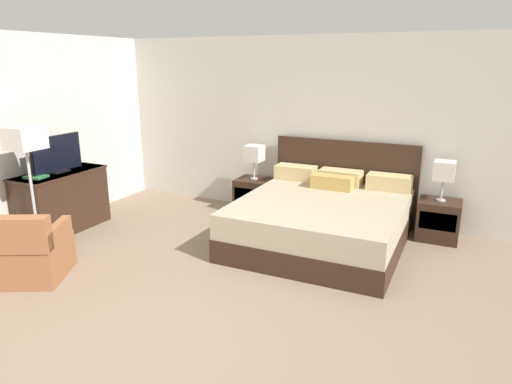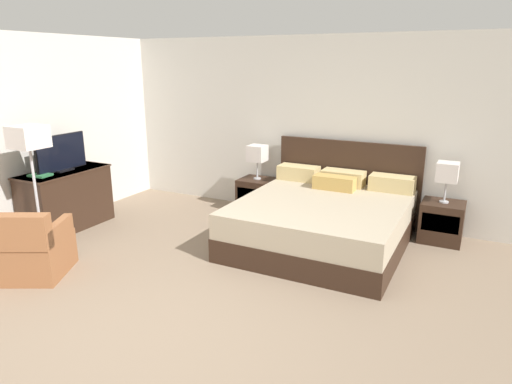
{
  "view_description": "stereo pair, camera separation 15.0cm",
  "coord_description": "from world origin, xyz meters",
  "px_view_note": "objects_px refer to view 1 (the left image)",
  "views": [
    {
      "loc": [
        2.15,
        -2.53,
        2.2
      ],
      "look_at": [
        -0.0,
        2.04,
        0.75
      ],
      "focal_mm": 32.0,
      "sensor_mm": 36.0,
      "label": 1
    },
    {
      "loc": [
        2.28,
        -2.47,
        2.2
      ],
      "look_at": [
        -0.0,
        2.04,
        0.75
      ],
      "focal_mm": 32.0,
      "sensor_mm": 36.0,
      "label": 2
    }
  ],
  "objects_px": {
    "armchair_by_window": "(28,253)",
    "bed": "(323,219)",
    "table_lamp_right": "(444,171)",
    "dresser": "(62,200)",
    "book_red_cover": "(36,177)",
    "tv": "(57,155)",
    "floor_lamp": "(26,146)",
    "table_lamp_left": "(254,154)",
    "nightstand_right": "(438,220)",
    "nightstand_left": "(254,195)"
  },
  "relations": [
    {
      "from": "table_lamp_left",
      "to": "table_lamp_right",
      "type": "bearing_deg",
      "value": 0.0
    },
    {
      "from": "dresser",
      "to": "floor_lamp",
      "type": "height_order",
      "value": "floor_lamp"
    },
    {
      "from": "nightstand_right",
      "to": "table_lamp_left",
      "type": "bearing_deg",
      "value": 179.97
    },
    {
      "from": "table_lamp_right",
      "to": "dresser",
      "type": "bearing_deg",
      "value": -158.91
    },
    {
      "from": "armchair_by_window",
      "to": "table_lamp_left",
      "type": "bearing_deg",
      "value": 68.89
    },
    {
      "from": "book_red_cover",
      "to": "nightstand_left",
      "type": "bearing_deg",
      "value": 46.47
    },
    {
      "from": "tv",
      "to": "floor_lamp",
      "type": "height_order",
      "value": "floor_lamp"
    },
    {
      "from": "dresser",
      "to": "armchair_by_window",
      "type": "relative_size",
      "value": 1.3
    },
    {
      "from": "nightstand_right",
      "to": "tv",
      "type": "height_order",
      "value": "tv"
    },
    {
      "from": "table_lamp_right",
      "to": "dresser",
      "type": "relative_size",
      "value": 0.42
    },
    {
      "from": "table_lamp_right",
      "to": "table_lamp_left",
      "type": "bearing_deg",
      "value": 180.0
    },
    {
      "from": "table_lamp_left",
      "to": "floor_lamp",
      "type": "bearing_deg",
      "value": -125.45
    },
    {
      "from": "floor_lamp",
      "to": "nightstand_right",
      "type": "bearing_deg",
      "value": 29.25
    },
    {
      "from": "bed",
      "to": "floor_lamp",
      "type": "height_order",
      "value": "floor_lamp"
    },
    {
      "from": "bed",
      "to": "nightstand_left",
      "type": "xyz_separation_m",
      "value": [
        -1.3,
        0.75,
        -0.06
      ]
    },
    {
      "from": "table_lamp_right",
      "to": "armchair_by_window",
      "type": "relative_size",
      "value": 0.55
    },
    {
      "from": "table_lamp_left",
      "to": "floor_lamp",
      "type": "relative_size",
      "value": 0.34
    },
    {
      "from": "table_lamp_left",
      "to": "dresser",
      "type": "height_order",
      "value": "table_lamp_left"
    },
    {
      "from": "table_lamp_right",
      "to": "floor_lamp",
      "type": "xyz_separation_m",
      "value": [
        -4.33,
        -2.43,
        0.37
      ]
    },
    {
      "from": "floor_lamp",
      "to": "book_red_cover",
      "type": "bearing_deg",
      "value": 133.13
    },
    {
      "from": "book_red_cover",
      "to": "table_lamp_left",
      "type": "bearing_deg",
      "value": 46.49
    },
    {
      "from": "nightstand_left",
      "to": "dresser",
      "type": "bearing_deg",
      "value": -138.49
    },
    {
      "from": "book_red_cover",
      "to": "nightstand_right",
      "type": "bearing_deg",
      "value": 24.66
    },
    {
      "from": "nightstand_left",
      "to": "dresser",
      "type": "xyz_separation_m",
      "value": [
        -2.01,
        -1.78,
        0.16
      ]
    },
    {
      "from": "armchair_by_window",
      "to": "nightstand_left",
      "type": "bearing_deg",
      "value": 68.88
    },
    {
      "from": "table_lamp_right",
      "to": "book_red_cover",
      "type": "relative_size",
      "value": 2.03
    },
    {
      "from": "armchair_by_window",
      "to": "bed",
      "type": "bearing_deg",
      "value": 42.47
    },
    {
      "from": "bed",
      "to": "dresser",
      "type": "bearing_deg",
      "value": -162.8
    },
    {
      "from": "table_lamp_left",
      "to": "table_lamp_right",
      "type": "height_order",
      "value": "same"
    },
    {
      "from": "dresser",
      "to": "armchair_by_window",
      "type": "distance_m",
      "value": 1.5
    },
    {
      "from": "table_lamp_right",
      "to": "floor_lamp",
      "type": "bearing_deg",
      "value": -150.73
    },
    {
      "from": "nightstand_right",
      "to": "armchair_by_window",
      "type": "relative_size",
      "value": 0.55
    },
    {
      "from": "armchair_by_window",
      "to": "book_red_cover",
      "type": "bearing_deg",
      "value": 133.88
    },
    {
      "from": "nightstand_left",
      "to": "table_lamp_right",
      "type": "bearing_deg",
      "value": 0.03
    },
    {
      "from": "dresser",
      "to": "book_red_cover",
      "type": "relative_size",
      "value": 4.79
    },
    {
      "from": "nightstand_left",
      "to": "nightstand_right",
      "type": "bearing_deg",
      "value": 0.0
    },
    {
      "from": "nightstand_left",
      "to": "table_lamp_right",
      "type": "relative_size",
      "value": 1.01
    },
    {
      "from": "bed",
      "to": "book_red_cover",
      "type": "height_order",
      "value": "bed"
    },
    {
      "from": "nightstand_right",
      "to": "bed",
      "type": "bearing_deg",
      "value": -149.98
    },
    {
      "from": "nightstand_left",
      "to": "table_lamp_right",
      "type": "distance_m",
      "value": 2.68
    },
    {
      "from": "bed",
      "to": "nightstand_left",
      "type": "relative_size",
      "value": 4.15
    },
    {
      "from": "nightstand_right",
      "to": "armchair_by_window",
      "type": "distance_m",
      "value": 4.82
    },
    {
      "from": "bed",
      "to": "book_red_cover",
      "type": "distance_m",
      "value": 3.62
    },
    {
      "from": "nightstand_right",
      "to": "table_lamp_right",
      "type": "xyz_separation_m",
      "value": [
        0.0,
        0.0,
        0.64
      ]
    },
    {
      "from": "tv",
      "to": "armchair_by_window",
      "type": "bearing_deg",
      "value": -55.59
    },
    {
      "from": "dresser",
      "to": "book_red_cover",
      "type": "distance_m",
      "value": 0.53
    },
    {
      "from": "dresser",
      "to": "tv",
      "type": "xyz_separation_m",
      "value": [
        0.0,
        -0.0,
        0.62
      ]
    },
    {
      "from": "bed",
      "to": "tv",
      "type": "distance_m",
      "value": 3.53
    },
    {
      "from": "tv",
      "to": "book_red_cover",
      "type": "distance_m",
      "value": 0.41
    },
    {
      "from": "nightstand_left",
      "to": "book_red_cover",
      "type": "relative_size",
      "value": 2.04
    }
  ]
}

